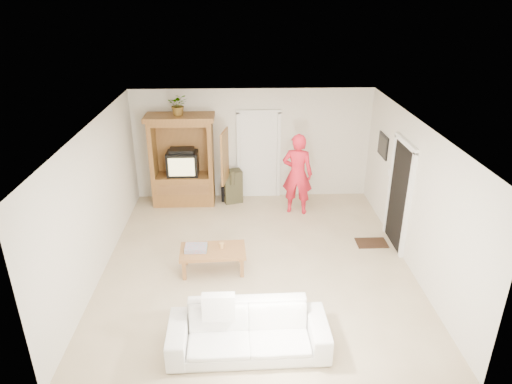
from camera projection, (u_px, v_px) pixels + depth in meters
floor at (257, 262)px, 8.42m from camera, size 6.00×6.00×0.00m
ceiling at (257, 125)px, 7.36m from camera, size 6.00×6.00×0.00m
wall_back at (252, 144)px, 10.63m from camera, size 5.50×0.00×5.50m
wall_front at (266, 309)px, 5.15m from camera, size 5.50×0.00×5.50m
wall_left at (97, 200)px, 7.80m from camera, size 0.00×6.00×6.00m
wall_right at (414, 196)px, 7.98m from camera, size 0.00×6.00×6.00m
armoire at (184, 166)px, 10.43m from camera, size 1.82×1.14×2.10m
door_back at (259, 156)px, 10.72m from camera, size 0.85×0.05×2.04m
doorway_right at (399, 196)px, 8.64m from camera, size 0.05×0.90×2.04m
framed_picture at (383, 146)px, 9.59m from camera, size 0.03×0.60×0.48m
doormat at (372, 243)px, 9.03m from camera, size 0.60×0.40×0.02m
plant at (178, 105)px, 9.82m from camera, size 0.44×0.39×0.47m
man at (297, 174)px, 9.96m from camera, size 0.76×0.59×1.83m
sofa at (248, 331)px, 6.25m from camera, size 2.21×0.91×0.64m
coffee_table at (213, 252)px, 8.02m from camera, size 1.18×0.68×0.43m
towel at (196, 248)px, 7.98m from camera, size 0.38×0.28×0.08m
candle at (222, 245)px, 8.03m from camera, size 0.08×0.08×0.10m
backpack_black at (228, 193)px, 10.77m from camera, size 0.32×0.19×0.39m
backpack_olive at (233, 186)px, 10.66m from camera, size 0.48×0.41×0.79m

